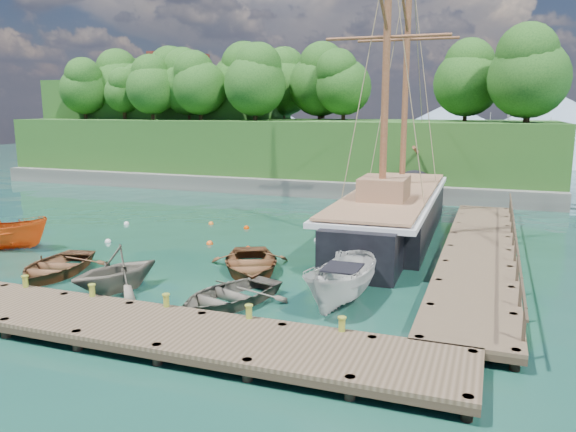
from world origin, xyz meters
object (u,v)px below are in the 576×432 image
rowboat_0 (56,274)px  cabin_boat_white (342,305)px  schooner (392,216)px  rowboat_3 (228,304)px  rowboat_1 (117,290)px  motorboat_orange (5,249)px  rowboat_2 (250,272)px

rowboat_0 → cabin_boat_white: cabin_boat_white is taller
schooner → rowboat_3: bearing=-105.6°
rowboat_1 → motorboat_orange: 10.14m
rowboat_3 → cabin_boat_white: size_ratio=0.93×
rowboat_2 → rowboat_3: bearing=-102.0°
rowboat_0 → rowboat_2: (7.76, 3.27, 0.00)m
rowboat_2 → schooner: 10.79m
rowboat_2 → schooner: (4.49, 9.75, 1.05)m
rowboat_0 → motorboat_orange: bearing=142.8°
rowboat_0 → rowboat_1: 3.95m
rowboat_3 → motorboat_orange: motorboat_orange is taller
rowboat_2 → cabin_boat_white: 5.58m
motorboat_orange → schooner: schooner is taller
motorboat_orange → rowboat_0: bearing=-134.2°
motorboat_orange → cabin_boat_white: 18.41m
rowboat_1 → schooner: (8.40, 13.93, 1.05)m
rowboat_2 → schooner: bearing=40.4°
schooner → rowboat_2: bearing=-115.9°
rowboat_0 → rowboat_2: rowboat_2 is taller
schooner → cabin_boat_white: bearing=-89.4°
rowboat_1 → schooner: 16.30m
rowboat_2 → rowboat_3: rowboat_2 is taller
rowboat_3 → rowboat_0: bearing=-165.1°
rowboat_0 → cabin_boat_white: bearing=-10.1°
rowboat_0 → cabin_boat_white: 12.64m
rowboat_3 → schooner: size_ratio=0.17×
rowboat_1 → cabin_boat_white: rowboat_1 is taller
rowboat_1 → cabin_boat_white: (8.78, 1.46, 0.00)m
rowboat_2 → rowboat_3: 4.20m
rowboat_3 → motorboat_orange: size_ratio=0.97×
rowboat_3 → schooner: bearing=95.9°
cabin_boat_white → schooner: bearing=98.6°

